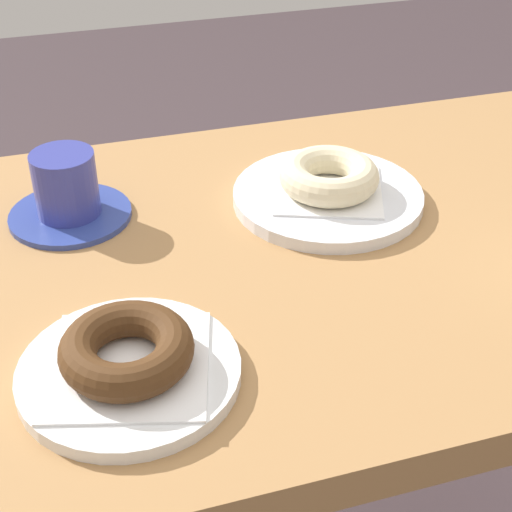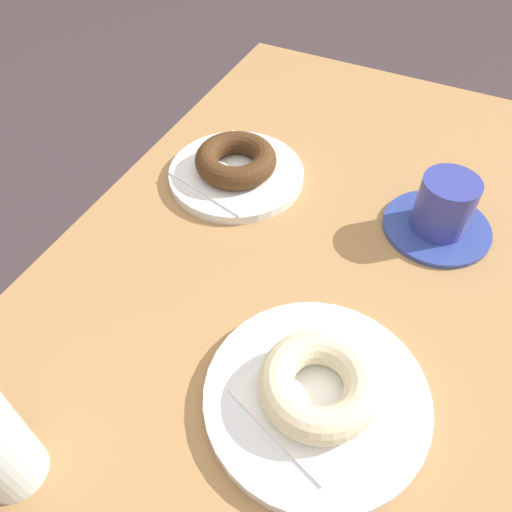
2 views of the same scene
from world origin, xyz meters
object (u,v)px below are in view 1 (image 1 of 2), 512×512
at_px(plate_sugar_ring, 328,197).
at_px(donut_chocolate_ring, 127,349).
at_px(donut_sugar_ring, 329,176).
at_px(plate_chocolate_ring, 129,372).
at_px(coffee_cup, 67,191).

bearing_deg(plate_sugar_ring, donut_chocolate_ring, 40.26).
bearing_deg(donut_sugar_ring, plate_chocolate_ring, 40.26).
height_order(donut_sugar_ring, coffee_cup, coffee_cup).
height_order(plate_chocolate_ring, donut_chocolate_ring, donut_chocolate_ring).
bearing_deg(donut_sugar_ring, donut_chocolate_ring, 40.26).
xyz_separation_m(donut_sugar_ring, plate_chocolate_ring, (0.28, 0.24, -0.03)).
distance_m(donut_sugar_ring, plate_chocolate_ring, 0.37).
bearing_deg(coffee_cup, plate_chocolate_ring, 94.50).
bearing_deg(plate_sugar_ring, donut_sugar_ring, -90.00).
bearing_deg(plate_sugar_ring, plate_chocolate_ring, 40.26).
distance_m(donut_sugar_ring, coffee_cup, 0.31).
bearing_deg(plate_chocolate_ring, plate_sugar_ring, -139.74).
relative_size(plate_sugar_ring, donut_sugar_ring, 1.92).
xyz_separation_m(donut_sugar_ring, donut_chocolate_ring, (0.28, 0.24, -0.00)).
xyz_separation_m(plate_sugar_ring, donut_chocolate_ring, (0.28, 0.24, 0.03)).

